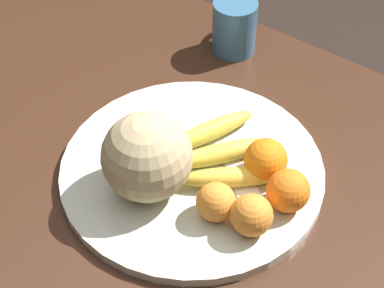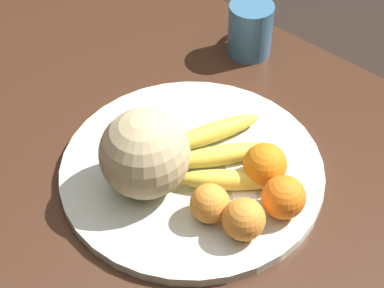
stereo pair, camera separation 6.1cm
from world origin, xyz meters
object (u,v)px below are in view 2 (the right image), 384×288
fruit_bowl (192,170)px  melon (145,154)px  orange_mid_center (210,203)px  orange_front_right (265,165)px  banana_bunch (219,155)px  orange_back_left (284,197)px  produce_tag (241,184)px  ceramic_mug (251,28)px  orange_front_left (243,220)px  kitchen_table (195,241)px

fruit_bowl → melon: size_ratio=3.08×
orange_mid_center → melon: bearing=-171.0°
orange_front_right → orange_mid_center: (-0.01, -0.11, -0.00)m
orange_mid_center → orange_front_right: bearing=82.3°
melon → banana_bunch: bearing=64.6°
banana_bunch → orange_back_left: orange_back_left is taller
produce_tag → ceramic_mug: size_ratio=0.77×
banana_bunch → orange_mid_center: bearing=-111.1°
produce_tag → ceramic_mug: ceramic_mug is taller
ceramic_mug → orange_front_left: bearing=-53.0°
kitchen_table → ceramic_mug: bearing=116.7°
orange_front_right → ceramic_mug: bearing=131.9°
orange_back_left → ceramic_mug: bearing=135.0°
orange_mid_center → produce_tag: 0.08m
fruit_bowl → banana_bunch: (0.02, 0.03, 0.02)m
kitchen_table → produce_tag: (0.03, 0.07, 0.11)m
orange_front_left → ceramic_mug: size_ratio=0.53×
kitchen_table → orange_front_left: size_ratio=26.96×
fruit_bowl → orange_mid_center: bearing=-33.4°
kitchen_table → orange_back_left: 0.19m
orange_front_right → orange_back_left: (0.06, -0.03, -0.00)m
produce_tag → fruit_bowl: bearing=-126.1°
orange_front_left → produce_tag: size_ratio=0.68×
fruit_bowl → produce_tag: size_ratio=4.57×
orange_mid_center → produce_tag: bearing=92.5°
banana_bunch → orange_back_left: bearing=-60.1°
banana_bunch → orange_front_left: bearing=-90.7°
melon → ceramic_mug: 0.40m
produce_tag → orange_front_left: bearing=-11.6°
orange_front_left → produce_tag: orange_front_left is taller
fruit_bowl → produce_tag: 0.08m
orange_mid_center → produce_tag: orange_mid_center is taller
kitchen_table → melon: bearing=-160.0°
orange_back_left → produce_tag: size_ratio=0.71×
melon → orange_front_left: (0.16, 0.02, -0.04)m
fruit_bowl → ceramic_mug: ceramic_mug is taller
orange_front_right → orange_back_left: bearing=-28.5°
produce_tag → banana_bunch: bearing=-154.3°
orange_back_left → ceramic_mug: 0.41m
fruit_bowl → produce_tag: (0.08, 0.02, 0.01)m
orange_front_left → orange_front_right: bearing=111.3°
kitchen_table → ceramic_mug: (-0.18, 0.36, 0.14)m
orange_front_right → produce_tag: bearing=-119.7°
banana_bunch → orange_front_right: (0.07, 0.02, 0.02)m
produce_tag → ceramic_mug: 0.36m
orange_mid_center → ceramic_mug: (-0.22, 0.36, 0.01)m
banana_bunch → orange_mid_center: orange_mid_center is taller
banana_bunch → produce_tag: bearing=-67.7°
orange_front_right → produce_tag: orange_front_right is taller
fruit_bowl → orange_front_left: orange_front_left is taller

